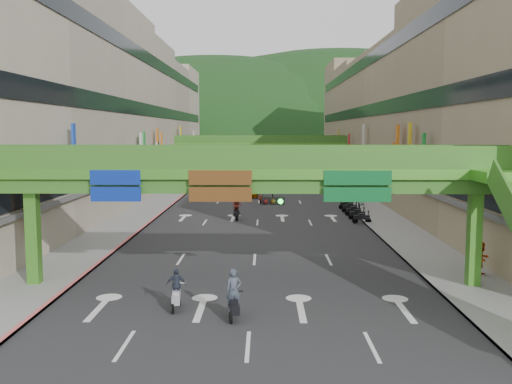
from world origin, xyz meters
The scene contains 23 objects.
ground centered at (0.00, 0.00, 0.00)m, with size 320.00×320.00×0.00m, color black.
road_slab centered at (0.00, 50.00, 0.01)m, with size 18.00×140.00×0.02m, color #28282B.
sidewalk_left centered at (-11.00, 50.00, 0.07)m, with size 4.00×140.00×0.15m, color gray.
sidewalk_right centered at (11.00, 50.00, 0.07)m, with size 4.00×140.00×0.15m, color gray.
curb_left centered at (-9.10, 50.00, 0.09)m, with size 0.20×140.00×0.18m, color #CC5959.
curb_right centered at (9.10, 50.00, 0.09)m, with size 0.20×140.00×0.18m, color gray.
building_row_left centered at (-18.93, 50.00, 9.46)m, with size 12.80×95.00×19.00m.
building_row_right centered at (18.93, 50.00, 9.46)m, with size 12.80×95.00×19.00m.
overpass_near centered at (0.93, 5.38, 5.21)m, with size 28.00×12.27×7.10m.
overpass_far centered at (0.00, 65.00, 5.40)m, with size 28.00×2.20×7.10m.
hill_left centered at (-15.00, 160.00, 0.00)m, with size 168.00×140.00×112.00m, color #1C4419.
hill_right centered at (25.00, 180.00, 0.00)m, with size 208.00×176.00×128.00m, color #1C4419.
bunting_string centered at (0.00, 30.00, 5.96)m, with size 26.00×0.36×0.47m.
scooter_rider_near centered at (-0.67, 1.00, 1.01)m, with size 0.73×1.59×2.13m.
scooter_rider_mid centered at (-1.83, 27.51, 1.12)m, with size 0.95×1.60×2.16m.
scooter_rider_left centered at (-3.26, 2.24, 0.91)m, with size 0.92×1.60×1.86m.
scooter_rider_far centered at (0.19, 38.84, 1.08)m, with size 0.89×1.60×2.12m.
parked_scooter_row centered at (8.80, 30.00, 0.52)m, with size 1.60×9.35×1.08m.
car_silver centered at (-4.60, 55.21, 0.66)m, with size 1.40×4.00×1.32m, color #939298.
car_yellow centered at (-0.64, 45.04, 0.67)m, with size 1.58×3.93×1.34m, color orange.
pedestrian_red centered at (12.20, 8.00, 0.89)m, with size 0.86×0.67×1.78m, color #BA330A.
pedestrian_dark centered at (9.80, 34.09, 0.94)m, with size 1.10×0.46×1.88m, color black.
pedestrian_blue centered at (10.77, 36.63, 0.90)m, with size 0.84×0.54×1.80m, color #324D5D.
Camera 1 is at (0.59, -21.97, 7.82)m, focal length 40.00 mm.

